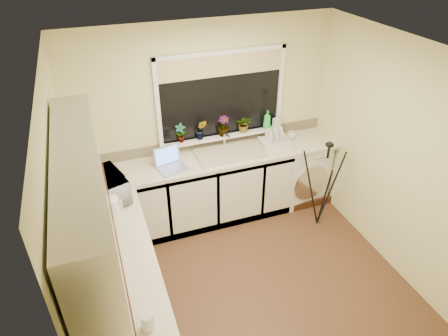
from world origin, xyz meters
TOP-DOWN VIEW (x-y plane):
  - floor at (0.00, 0.00)m, footprint 3.20×3.20m
  - ceiling at (0.00, 0.00)m, footprint 3.20×3.20m
  - wall_back at (0.00, 1.50)m, footprint 3.20×0.00m
  - wall_front at (0.00, -1.50)m, footprint 3.20×0.00m
  - wall_left at (-1.60, 0.00)m, footprint 0.00×3.00m
  - wall_right at (1.60, 0.00)m, footprint 0.00×3.00m
  - base_cabinet_back at (-0.33, 1.20)m, footprint 2.55×0.60m
  - base_cabinet_left at (-1.30, -0.30)m, footprint 0.54×2.40m
  - worktop_back at (0.00, 1.20)m, footprint 3.20×0.60m
  - worktop_left at (-1.30, -0.30)m, footprint 0.60×2.40m
  - upper_cabinet at (-1.44, -0.45)m, footprint 0.28×1.90m
  - splashback_left at (-1.59, -0.30)m, footprint 0.02×2.40m
  - splashback_back at (0.00, 1.49)m, footprint 3.20×0.02m
  - window_glass at (0.20, 1.49)m, footprint 1.50×0.02m
  - window_blind at (0.20, 1.46)m, footprint 1.50×0.02m
  - windowsill at (0.20, 1.43)m, footprint 1.60×0.14m
  - sink at (0.20, 1.20)m, footprint 0.82×0.46m
  - faucet at (0.20, 1.38)m, footprint 0.03×0.03m
  - washing_machine at (1.23, 1.23)m, footprint 0.69×0.68m
  - laptop at (-0.55, 1.15)m, footprint 0.37×0.35m
  - kettle at (-1.28, 0.48)m, footprint 0.15×0.15m
  - dish_rack at (0.84, 1.24)m, footprint 0.41×0.32m
  - tripod at (1.19, 0.59)m, footprint 0.65×0.65m
  - glass_jug at (-1.19, -0.88)m, footprint 0.10×0.10m
  - steel_jar at (-1.38, -0.31)m, footprint 0.08×0.08m
  - microwave at (-1.29, 0.77)m, footprint 0.48×0.58m
  - plant_a at (-0.34, 1.43)m, footprint 0.15×0.12m
  - plant_b at (-0.08, 1.43)m, footprint 0.17×0.16m
  - plant_c at (0.20, 1.42)m, footprint 0.19×0.19m
  - plant_d at (0.48, 1.43)m, footprint 0.24×0.22m
  - soap_bottle_green at (0.79, 1.41)m, footprint 0.10×0.11m
  - soap_bottle_clear at (0.92, 1.39)m, footprint 0.10×0.10m
  - cup_back at (1.11, 1.30)m, footprint 0.15×0.15m
  - cup_left at (-1.35, -0.46)m, footprint 0.12×0.12m

SIDE VIEW (x-z plane):
  - floor at x=0.00m, z-range 0.00..0.00m
  - base_cabinet_back at x=-0.33m, z-range 0.00..0.86m
  - base_cabinet_left at x=-1.30m, z-range 0.00..0.86m
  - washing_machine at x=1.23m, z-range 0.00..0.88m
  - tripod at x=1.19m, z-range 0.00..1.18m
  - worktop_back at x=0.00m, z-range 0.86..0.90m
  - worktop_left at x=-1.30m, z-range 0.86..0.90m
  - sink at x=0.20m, z-range 0.90..0.93m
  - dish_rack at x=0.84m, z-range 0.90..0.96m
  - cup_left at x=-1.35m, z-range 0.90..0.99m
  - cup_back at x=1.11m, z-range 0.90..0.99m
  - steel_jar at x=-1.38m, z-range 0.90..1.01m
  - laptop at x=-0.55m, z-range 0.84..1.08m
  - splashback_back at x=0.00m, z-range 0.90..1.04m
  - glass_jug at x=-1.19m, z-range 0.90..1.04m
  - kettle at x=-1.28m, z-range 0.90..1.09m
  - faucet at x=0.20m, z-range 0.90..1.14m
  - windowsill at x=0.20m, z-range 1.02..1.05m
  - microwave at x=-1.29m, z-range 0.90..1.18m
  - splashback_left at x=-1.59m, z-range 0.90..1.35m
  - soap_bottle_clear at x=0.92m, z-range 1.05..1.23m
  - plant_d at x=0.48m, z-range 1.05..1.27m
  - plant_a at x=-0.34m, z-range 1.05..1.29m
  - soap_bottle_green at x=0.79m, z-range 1.05..1.30m
  - plant_b at x=-0.08m, z-range 1.05..1.30m
  - plant_c at x=0.20m, z-range 1.05..1.31m
  - wall_back at x=0.00m, z-range -0.38..2.83m
  - wall_front at x=0.00m, z-range -0.38..2.83m
  - wall_left at x=-1.60m, z-range -0.27..2.73m
  - wall_right at x=1.60m, z-range -0.27..2.73m
  - window_glass at x=0.20m, z-range 1.05..2.05m
  - upper_cabinet at x=-1.44m, z-range 1.45..2.15m
  - window_blind at x=0.20m, z-range 1.80..2.05m
  - ceiling at x=0.00m, z-range 2.45..2.45m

